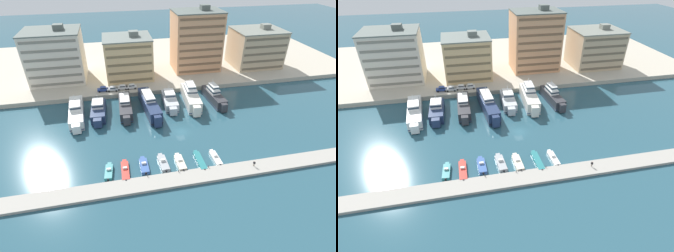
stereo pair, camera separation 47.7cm
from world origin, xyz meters
TOP-DOWN VIEW (x-y plane):
  - ground_plane at (0.00, 0.00)m, footprint 400.00×400.00m
  - quay_promenade at (0.00, 61.17)m, footprint 180.00×70.00m
  - pier_dock at (0.00, -19.95)m, footprint 120.00×4.77m
  - yacht_white_far_left at (-31.70, 15.48)m, footprint 5.86×21.51m
  - yacht_navy_left at (-24.54, 14.59)m, footprint 4.95×15.60m
  - yacht_charcoal_mid_left at (-15.63, 15.90)m, footprint 4.44×19.25m
  - yacht_navy_center_left at (-7.47, 14.36)m, footprint 5.76×22.87m
  - yacht_silver_center at (0.14, 16.86)m, footprint 5.17×15.71m
  - yacht_ivory_center_right at (7.86, 16.68)m, footprint 5.95×20.50m
  - yacht_charcoal_mid_right at (16.42, 16.14)m, footprint 4.86×17.41m
  - motorboat_teal_far_left at (-22.01, -13.91)m, footprint 2.27×6.24m
  - motorboat_red_left at (-18.03, -14.27)m, footprint 1.94×7.79m
  - motorboat_blue_mid_left at (-13.20, -13.52)m, footprint 2.12×6.54m
  - motorboat_grey_center_left at (-8.27, -13.61)m, footprint 2.43×6.97m
  - motorboat_cream_center at (-3.96, -14.38)m, footprint 2.13×6.80m
  - motorboat_teal_center_right at (1.33, -14.56)m, footprint 1.83×8.04m
  - motorboat_white_mid_right at (5.73, -14.38)m, footprint 1.93×6.62m
  - car_blue_far_left at (-22.91, 29.65)m, footprint 4.11×1.93m
  - car_silver_left at (-19.31, 29.12)m, footprint 4.23×2.19m
  - car_white_mid_left at (-15.69, 29.73)m, footprint 4.13×1.98m
  - car_white_center_left at (-12.18, 29.75)m, footprint 4.12×1.95m
  - apartment_block_far_left at (-39.90, 44.92)m, footprint 21.32×17.53m
  - apartment_block_left at (-11.77, 41.93)m, footprint 18.87×16.23m
  - apartment_block_mid_left at (17.92, 45.48)m, footprint 20.26×14.98m
  - apartment_block_center_left at (45.87, 44.19)m, footprint 21.23×17.82m
  - pedestrian_near_edge at (13.89, -19.70)m, footprint 0.43×0.47m
  - bollard_west at (-12.88, -17.81)m, footprint 0.20×0.20m
  - bollard_west_mid at (-5.19, -17.81)m, footprint 0.20×0.20m
  - bollard_east_mid at (2.50, -17.81)m, footprint 0.20×0.20m

SIDE VIEW (x-z plane):
  - ground_plane at x=0.00m, z-range 0.00..0.00m
  - pier_dock at x=0.00m, z-range 0.00..0.71m
  - motorboat_teal_center_right at x=1.33m, z-range -0.03..0.80m
  - motorboat_white_mid_right at x=5.73m, z-range -0.24..1.03m
  - motorboat_red_left at x=-18.03m, z-range -0.20..1.01m
  - motorboat_teal_far_left at x=-22.01m, z-range -0.20..1.13m
  - motorboat_blue_mid_left at x=-13.20m, z-range -0.21..1.16m
  - motorboat_grey_center_left at x=-8.27m, z-range -0.26..1.34m
  - motorboat_cream_center at x=-3.96m, z-range -0.19..1.30m
  - quay_promenade at x=0.00m, z-range 0.00..1.66m
  - bollard_west at x=-12.88m, z-range 0.73..1.34m
  - bollard_west_mid at x=-5.19m, z-range 0.73..1.34m
  - bollard_east_mid at x=2.50m, z-range 0.73..1.34m
  - pedestrian_near_edge at x=13.89m, z-range 0.86..2.40m
  - yacht_silver_center at x=0.14m, z-range -1.39..5.22m
  - yacht_charcoal_mid_left at x=-15.63m, z-range -1.29..5.14m
  - yacht_navy_left at x=-24.54m, z-range -1.40..5.32m
  - yacht_white_far_left at x=-31.70m, z-range -1.39..5.39m
  - yacht_charcoal_mid_right at x=16.42m, z-range -1.72..6.28m
  - yacht_navy_center_left at x=-7.47m, z-range -1.33..6.16m
  - yacht_ivory_center_right at x=7.86m, z-range -1.73..7.01m
  - car_blue_far_left at x=-22.91m, z-range 1.74..3.54m
  - car_silver_left at x=-19.31m, z-range 1.74..3.54m
  - car_white_mid_left at x=-15.69m, z-range 1.74..3.54m
  - car_white_center_left at x=-12.18m, z-range 1.74..3.54m
  - apartment_block_center_left at x=45.87m, z-range 0.71..18.70m
  - apartment_block_left at x=-11.77m, z-range 0.71..19.30m
  - apartment_block_far_left at x=-39.90m, z-range 0.70..22.42m
  - apartment_block_mid_left at x=17.92m, z-range 0.71..27.16m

